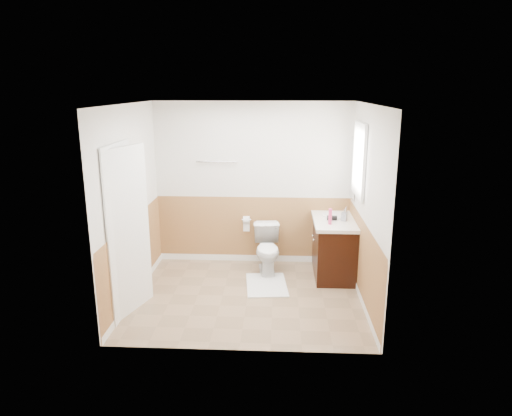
# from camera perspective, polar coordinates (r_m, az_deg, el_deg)

# --- Properties ---
(floor) EXTENTS (3.00, 3.00, 0.00)m
(floor) POSITION_cam_1_polar(r_m,az_deg,el_deg) (6.23, -1.06, -10.87)
(floor) COLOR #8C7051
(floor) RESTS_ON ground
(ceiling) EXTENTS (3.00, 3.00, 0.00)m
(ceiling) POSITION_cam_1_polar(r_m,az_deg,el_deg) (5.62, -1.18, 12.78)
(ceiling) COLOR white
(ceiling) RESTS_ON floor
(wall_back) EXTENTS (3.00, 0.00, 3.00)m
(wall_back) POSITION_cam_1_polar(r_m,az_deg,el_deg) (7.06, -0.37, 2.98)
(wall_back) COLOR silver
(wall_back) RESTS_ON floor
(wall_front) EXTENTS (3.00, 0.00, 3.00)m
(wall_front) POSITION_cam_1_polar(r_m,az_deg,el_deg) (4.55, -2.26, -3.76)
(wall_front) COLOR silver
(wall_front) RESTS_ON floor
(wall_left) EXTENTS (0.00, 3.00, 3.00)m
(wall_left) POSITION_cam_1_polar(r_m,az_deg,el_deg) (6.09, -15.35, 0.51)
(wall_left) COLOR silver
(wall_left) RESTS_ON floor
(wall_right) EXTENTS (0.00, 3.00, 3.00)m
(wall_right) POSITION_cam_1_polar(r_m,az_deg,el_deg) (5.89, 13.61, 0.14)
(wall_right) COLOR silver
(wall_right) RESTS_ON floor
(wainscot_back) EXTENTS (3.00, 0.00, 3.00)m
(wainscot_back) POSITION_cam_1_polar(r_m,az_deg,el_deg) (7.24, -0.37, -2.86)
(wainscot_back) COLOR #A57942
(wainscot_back) RESTS_ON floor
(wainscot_front) EXTENTS (3.00, 0.00, 3.00)m
(wainscot_front) POSITION_cam_1_polar(r_m,az_deg,el_deg) (4.86, -2.16, -12.13)
(wainscot_front) COLOR #A57942
(wainscot_front) RESTS_ON floor
(wainscot_left) EXTENTS (0.00, 2.60, 2.60)m
(wainscot_left) POSITION_cam_1_polar(r_m,az_deg,el_deg) (6.30, -14.78, -6.11)
(wainscot_left) COLOR #A57942
(wainscot_left) RESTS_ON floor
(wainscot_right) EXTENTS (0.00, 2.60, 2.60)m
(wainscot_right) POSITION_cam_1_polar(r_m,az_deg,el_deg) (6.11, 13.07, -6.67)
(wainscot_right) COLOR #A57942
(wainscot_right) RESTS_ON floor
(toilet) EXTENTS (0.46, 0.72, 0.70)m
(toilet) POSITION_cam_1_polar(r_m,az_deg,el_deg) (6.87, 1.45, -5.18)
(toilet) COLOR white
(toilet) RESTS_ON floor
(bath_mat) EXTENTS (0.63, 0.85, 0.02)m
(bath_mat) POSITION_cam_1_polar(r_m,az_deg,el_deg) (6.53, 1.31, -9.52)
(bath_mat) COLOR white
(bath_mat) RESTS_ON floor
(vanity_cabinet) EXTENTS (0.55, 1.10, 0.80)m
(vanity_cabinet) POSITION_cam_1_polar(r_m,az_deg,el_deg) (6.89, 9.57, -4.88)
(vanity_cabinet) COLOR black
(vanity_cabinet) RESTS_ON floor
(vanity_knob_left) EXTENTS (0.03, 0.03, 0.03)m
(vanity_knob_left) POSITION_cam_1_polar(r_m,az_deg,el_deg) (6.72, 7.18, -3.96)
(vanity_knob_left) COLOR silver
(vanity_knob_left) RESTS_ON vanity_cabinet
(vanity_knob_right) EXTENTS (0.03, 0.03, 0.03)m
(vanity_knob_right) POSITION_cam_1_polar(r_m,az_deg,el_deg) (6.91, 7.06, -3.42)
(vanity_knob_right) COLOR silver
(vanity_knob_right) RESTS_ON vanity_cabinet
(countertop) EXTENTS (0.60, 1.15, 0.05)m
(countertop) POSITION_cam_1_polar(r_m,az_deg,el_deg) (6.76, 9.64, -1.49)
(countertop) COLOR silver
(countertop) RESTS_ON vanity_cabinet
(sink_basin) EXTENTS (0.36, 0.36, 0.02)m
(sink_basin) POSITION_cam_1_polar(r_m,az_deg,el_deg) (6.89, 9.60, -0.86)
(sink_basin) COLOR white
(sink_basin) RESTS_ON countertop
(faucet) EXTENTS (0.02, 0.02, 0.14)m
(faucet) POSITION_cam_1_polar(r_m,az_deg,el_deg) (6.90, 11.11, -0.40)
(faucet) COLOR silver
(faucet) RESTS_ON countertop
(lotion_bottle) EXTENTS (0.05, 0.05, 0.22)m
(lotion_bottle) POSITION_cam_1_polar(r_m,az_deg,el_deg) (6.44, 9.19, -1.05)
(lotion_bottle) COLOR #DE3972
(lotion_bottle) RESTS_ON countertop
(soap_dispenser) EXTENTS (0.10, 0.10, 0.17)m
(soap_dispenser) POSITION_cam_1_polar(r_m,az_deg,el_deg) (6.65, 10.90, -0.84)
(soap_dispenser) COLOR gray
(soap_dispenser) RESTS_ON countertop
(hair_dryer_body) EXTENTS (0.14, 0.07, 0.07)m
(hair_dryer_body) POSITION_cam_1_polar(r_m,az_deg,el_deg) (6.65, 9.41, -1.22)
(hair_dryer_body) COLOR black
(hair_dryer_body) RESTS_ON countertop
(hair_dryer_handle) EXTENTS (0.03, 0.03, 0.07)m
(hair_dryer_handle) POSITION_cam_1_polar(r_m,az_deg,el_deg) (6.62, 9.18, -1.55)
(hair_dryer_handle) COLOR black
(hair_dryer_handle) RESTS_ON countertop
(mirror_panel) EXTENTS (0.02, 0.35, 0.90)m
(mirror_panel) POSITION_cam_1_polar(r_m,az_deg,el_deg) (6.88, 11.94, 4.89)
(mirror_panel) COLOR silver
(mirror_panel) RESTS_ON wall_right
(window_frame) EXTENTS (0.04, 0.80, 1.00)m
(window_frame) POSITION_cam_1_polar(r_m,az_deg,el_deg) (6.35, 12.67, 5.86)
(window_frame) COLOR white
(window_frame) RESTS_ON wall_right
(window_glass) EXTENTS (0.01, 0.70, 0.90)m
(window_glass) POSITION_cam_1_polar(r_m,az_deg,el_deg) (6.35, 12.82, 5.86)
(window_glass) COLOR white
(window_glass) RESTS_ON wall_right
(door) EXTENTS (0.29, 0.78, 2.04)m
(door) POSITION_cam_1_polar(r_m,az_deg,el_deg) (5.71, -15.61, -2.86)
(door) COLOR white
(door) RESTS_ON wall_left
(door_frame) EXTENTS (0.02, 0.92, 2.10)m
(door_frame) POSITION_cam_1_polar(r_m,az_deg,el_deg) (5.73, -16.34, -2.75)
(door_frame) COLOR white
(door_frame) RESTS_ON wall_left
(door_knob) EXTENTS (0.06, 0.06, 0.06)m
(door_knob) POSITION_cam_1_polar(r_m,az_deg,el_deg) (6.01, -14.05, -2.57)
(door_knob) COLOR silver
(door_knob) RESTS_ON door
(towel_bar) EXTENTS (0.62, 0.02, 0.02)m
(towel_bar) POSITION_cam_1_polar(r_m,az_deg,el_deg) (7.00, -4.93, 5.73)
(towel_bar) COLOR silver
(towel_bar) RESTS_ON wall_back
(tp_holder_bar) EXTENTS (0.14, 0.02, 0.02)m
(tp_holder_bar) POSITION_cam_1_polar(r_m,az_deg,el_deg) (7.13, -1.20, -1.46)
(tp_holder_bar) COLOR silver
(tp_holder_bar) RESTS_ON wall_back
(tp_roll) EXTENTS (0.10, 0.11, 0.11)m
(tp_roll) POSITION_cam_1_polar(r_m,az_deg,el_deg) (7.13, -1.20, -1.46)
(tp_roll) COLOR white
(tp_roll) RESTS_ON tp_holder_bar
(tp_sheet) EXTENTS (0.10, 0.01, 0.16)m
(tp_sheet) POSITION_cam_1_polar(r_m,az_deg,el_deg) (7.16, -1.20, -2.31)
(tp_sheet) COLOR white
(tp_sheet) RESTS_ON tp_roll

